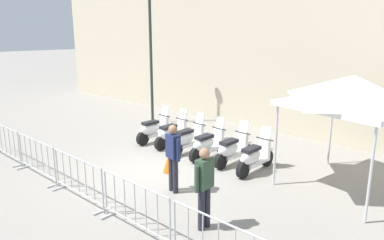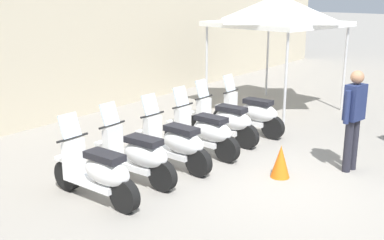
{
  "view_description": "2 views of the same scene",
  "coord_description": "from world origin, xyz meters",
  "px_view_note": "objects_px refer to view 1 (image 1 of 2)",
  "views": [
    {
      "loc": [
        8.53,
        -5.28,
        4.03
      ],
      "look_at": [
        -0.74,
        1.87,
        1.08
      ],
      "focal_mm": 34.69,
      "sensor_mm": 36.0,
      "label": 1
    },
    {
      "loc": [
        -5.65,
        -4.08,
        2.95
      ],
      "look_at": [
        -0.44,
        1.58,
        0.84
      ],
      "focal_mm": 43.6,
      "sensor_mm": 36.0,
      "label": 2
    }
  ],
  "objects_px": {
    "officer_mid_plaza": "(173,155)",
    "traffic_cone": "(169,163)",
    "canopy_tent": "(353,91)",
    "barrier_segment_3": "(135,208)",
    "motorcycle_4": "(232,150)",
    "motorcycle_1": "(172,134)",
    "motorcycle_5": "(254,157)",
    "motorcycle_3": "(208,145)",
    "street_lamp": "(151,42)",
    "barrier_segment_2": "(78,179)",
    "motorcycle_2": "(188,139)",
    "barrier_segment_1": "(37,159)",
    "motorcycle_0": "(154,130)",
    "officer_near_row_end": "(204,184)",
    "barrier_segment_0": "(5,143)"
  },
  "relations": [
    {
      "from": "officer_mid_plaza",
      "to": "traffic_cone",
      "type": "relative_size",
      "value": 3.15
    },
    {
      "from": "canopy_tent",
      "to": "traffic_cone",
      "type": "relative_size",
      "value": 5.29
    },
    {
      "from": "traffic_cone",
      "to": "barrier_segment_3",
      "type": "bearing_deg",
      "value": -46.09
    },
    {
      "from": "motorcycle_4",
      "to": "canopy_tent",
      "type": "distance_m",
      "value": 3.79
    },
    {
      "from": "motorcycle_1",
      "to": "motorcycle_5",
      "type": "height_order",
      "value": "same"
    },
    {
      "from": "motorcycle_3",
      "to": "motorcycle_5",
      "type": "bearing_deg",
      "value": 9.92
    },
    {
      "from": "barrier_segment_3",
      "to": "officer_mid_plaza",
      "type": "relative_size",
      "value": 1.15
    },
    {
      "from": "motorcycle_5",
      "to": "officer_mid_plaza",
      "type": "bearing_deg",
      "value": -98.13
    },
    {
      "from": "street_lamp",
      "to": "canopy_tent",
      "type": "bearing_deg",
      "value": 2.28
    },
    {
      "from": "motorcycle_1",
      "to": "barrier_segment_2",
      "type": "xyz_separation_m",
      "value": [
        2.01,
        -4.08,
        0.07
      ]
    },
    {
      "from": "motorcycle_2",
      "to": "canopy_tent",
      "type": "xyz_separation_m",
      "value": [
        4.66,
        1.47,
        2.06
      ]
    },
    {
      "from": "barrier_segment_2",
      "to": "canopy_tent",
      "type": "distance_m",
      "value": 6.9
    },
    {
      "from": "barrier_segment_1",
      "to": "motorcycle_0",
      "type": "bearing_deg",
      "value": 100.2
    },
    {
      "from": "motorcycle_1",
      "to": "street_lamp",
      "type": "xyz_separation_m",
      "value": [
        -3.19,
        1.19,
        2.95
      ]
    },
    {
      "from": "barrier_segment_3",
      "to": "traffic_cone",
      "type": "xyz_separation_m",
      "value": [
        -2.21,
        2.3,
        -0.25
      ]
    },
    {
      "from": "barrier_segment_1",
      "to": "officer_near_row_end",
      "type": "height_order",
      "value": "officer_near_row_end"
    },
    {
      "from": "street_lamp",
      "to": "barrier_segment_1",
      "type": "bearing_deg",
      "value": -60.99
    },
    {
      "from": "barrier_segment_1",
      "to": "officer_mid_plaza",
      "type": "bearing_deg",
      "value": 38.15
    },
    {
      "from": "barrier_segment_1",
      "to": "traffic_cone",
      "type": "height_order",
      "value": "barrier_segment_1"
    },
    {
      "from": "motorcycle_1",
      "to": "barrier_segment_0",
      "type": "height_order",
      "value": "motorcycle_1"
    },
    {
      "from": "street_lamp",
      "to": "traffic_cone",
      "type": "distance_m",
      "value": 6.5
    },
    {
      "from": "officer_near_row_end",
      "to": "motorcycle_5",
      "type": "bearing_deg",
      "value": 115.65
    },
    {
      "from": "motorcycle_3",
      "to": "barrier_segment_3",
      "type": "distance_m",
      "value": 4.59
    },
    {
      "from": "motorcycle_5",
      "to": "motorcycle_3",
      "type": "bearing_deg",
      "value": -170.08
    },
    {
      "from": "motorcycle_1",
      "to": "motorcycle_4",
      "type": "xyz_separation_m",
      "value": [
        2.51,
        0.46,
        0.0
      ]
    },
    {
      "from": "motorcycle_2",
      "to": "officer_near_row_end",
      "type": "bearing_deg",
      "value": -33.12
    },
    {
      "from": "motorcycle_3",
      "to": "motorcycle_2",
      "type": "bearing_deg",
      "value": -170.44
    },
    {
      "from": "motorcycle_0",
      "to": "barrier_segment_3",
      "type": "xyz_separation_m",
      "value": [
        4.92,
        -3.51,
        0.07
      ]
    },
    {
      "from": "motorcycle_5",
      "to": "traffic_cone",
      "type": "bearing_deg",
      "value": -127.84
    },
    {
      "from": "motorcycle_2",
      "to": "motorcycle_3",
      "type": "height_order",
      "value": "same"
    },
    {
      "from": "motorcycle_5",
      "to": "officer_near_row_end",
      "type": "bearing_deg",
      "value": -64.35
    },
    {
      "from": "motorcycle_4",
      "to": "officer_near_row_end",
      "type": "relative_size",
      "value": 0.99
    },
    {
      "from": "officer_near_row_end",
      "to": "street_lamp",
      "type": "bearing_deg",
      "value": 155.11
    },
    {
      "from": "barrier_segment_0",
      "to": "officer_near_row_end",
      "type": "xyz_separation_m",
      "value": [
        6.97,
        2.28,
        0.46
      ]
    },
    {
      "from": "motorcycle_5",
      "to": "barrier_segment_3",
      "type": "height_order",
      "value": "motorcycle_5"
    },
    {
      "from": "motorcycle_2",
      "to": "barrier_segment_2",
      "type": "height_order",
      "value": "motorcycle_2"
    },
    {
      "from": "officer_mid_plaza",
      "to": "traffic_cone",
      "type": "xyz_separation_m",
      "value": [
        -1.13,
        0.61,
        -0.71
      ]
    },
    {
      "from": "motorcycle_0",
      "to": "barrier_segment_2",
      "type": "relative_size",
      "value": 0.86
    },
    {
      "from": "motorcycle_2",
      "to": "officer_mid_plaza",
      "type": "relative_size",
      "value": 1.0
    },
    {
      "from": "motorcycle_0",
      "to": "officer_near_row_end",
      "type": "distance_m",
      "value": 6.13
    },
    {
      "from": "barrier_segment_0",
      "to": "officer_mid_plaza",
      "type": "relative_size",
      "value": 1.15
    },
    {
      "from": "motorcycle_5",
      "to": "street_lamp",
      "type": "xyz_separation_m",
      "value": [
        -6.56,
        0.69,
        2.95
      ]
    },
    {
      "from": "motorcycle_2",
      "to": "traffic_cone",
      "type": "distance_m",
      "value": 1.81
    },
    {
      "from": "motorcycle_4",
      "to": "barrier_segment_2",
      "type": "relative_size",
      "value": 0.86
    },
    {
      "from": "motorcycle_2",
      "to": "barrier_segment_1",
      "type": "xyz_separation_m",
      "value": [
        -0.91,
        -4.51,
        0.07
      ]
    },
    {
      "from": "barrier_segment_1",
      "to": "officer_near_row_end",
      "type": "xyz_separation_m",
      "value": [
        4.89,
        1.91,
        0.46
      ]
    },
    {
      "from": "motorcycle_0",
      "to": "canopy_tent",
      "type": "distance_m",
      "value": 6.88
    },
    {
      "from": "motorcycle_2",
      "to": "street_lamp",
      "type": "height_order",
      "value": "street_lamp"
    },
    {
      "from": "motorcycle_0",
      "to": "motorcycle_2",
      "type": "bearing_deg",
      "value": 8.97
    },
    {
      "from": "barrier_segment_1",
      "to": "officer_mid_plaza",
      "type": "distance_m",
      "value": 3.93
    }
  ]
}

